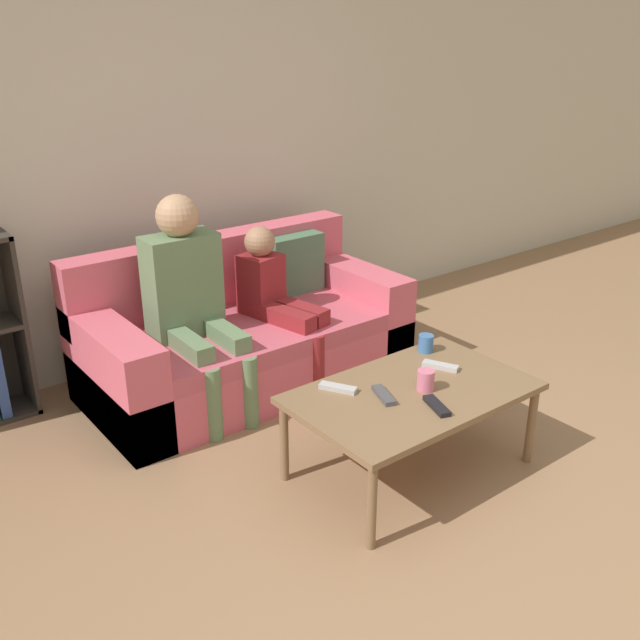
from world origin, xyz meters
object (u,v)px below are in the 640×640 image
coffee_table (412,397)px  person_adult (189,291)px  person_child (279,299)px  cup_near (426,380)px  couch (245,337)px  tv_remote_0 (384,395)px  cup_far (426,343)px  tv_remote_1 (338,388)px  tv_remote_3 (441,366)px  tv_remote_2 (437,406)px

coffee_table → person_adult: person_adult is taller
person_child → cup_near: 1.15m
couch → person_child: 0.31m
person_adult → tv_remote_0: bearing=-73.8°
cup_near → tv_remote_0: size_ratio=0.54×
cup_far → tv_remote_1: size_ratio=0.51×
person_child → tv_remote_1: (-0.32, -0.92, -0.07)m
cup_near → tv_remote_0: bearing=162.6°
coffee_table → cup_far: size_ratio=12.29×
tv_remote_3 → cup_near: bearing=-178.8°
person_adult → tv_remote_2: person_adult is taller
cup_far → tv_remote_2: size_ratio=0.49×
cup_far → tv_remote_3: bearing=-114.3°
couch → coffee_table: bearing=-85.6°
couch → cup_far: size_ratio=20.67×
person_adult → couch: bearing=12.4°
cup_far → couch: bearing=113.4°
tv_remote_0 → tv_remote_3: bearing=27.4°
person_adult → tv_remote_1: person_adult is taller
couch → tv_remote_1: (-0.17, -1.05, 0.16)m
tv_remote_0 → tv_remote_1: size_ratio=1.03×
cup_far → coffee_table: bearing=-143.3°
person_adult → tv_remote_3: (0.72, -1.10, -0.22)m
tv_remote_1 → coffee_table: bearing=-67.1°
person_child → cup_far: bearing=-84.4°
coffee_table → tv_remote_0: bearing=169.5°
coffee_table → tv_remote_1: bearing=142.5°
coffee_table → tv_remote_3: size_ratio=6.16×
couch → cup_near: size_ratio=18.98×
tv_remote_0 → tv_remote_1: (-0.11, 0.17, 0.00)m
couch → tv_remote_1: size_ratio=10.50×
coffee_table → person_adult: size_ratio=0.94×
person_child → tv_remote_3: 1.07m
cup_far → person_adult: bearing=130.8°
tv_remote_2 → cup_near: bearing=80.3°
person_child → cup_near: size_ratio=9.42×
person_adult → tv_remote_3: bearing=-55.8°
coffee_table → cup_far: (0.34, 0.25, 0.08)m
couch → person_child: size_ratio=2.02×
person_adult → tv_remote_0: person_adult is taller
person_child → person_adult: bearing=161.6°
person_adult → tv_remote_2: 1.44m
tv_remote_0 → tv_remote_3: (0.41, 0.05, 0.00)m
person_adult → tv_remote_0: (0.31, -1.15, -0.22)m
tv_remote_2 → tv_remote_1: bearing=139.8°
couch → tv_remote_2: bearing=-87.6°
couch → cup_near: bearing=-83.8°
person_child → tv_remote_2: bearing=-106.3°
cup_near → tv_remote_1: size_ratio=0.55×
cup_far → person_child: bearing=107.7°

